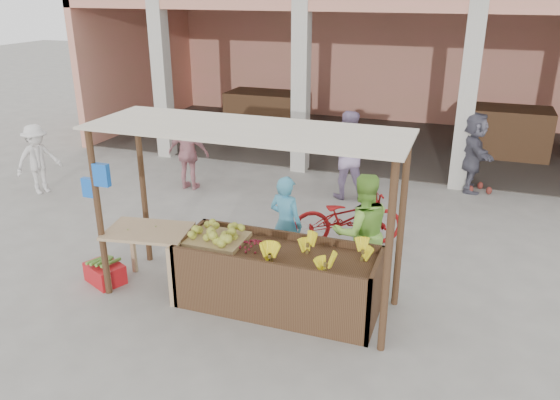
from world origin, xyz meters
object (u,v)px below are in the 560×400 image
at_px(side_table, 149,239).
at_px(vendor_green, 362,229).
at_px(red_crate, 105,273).
at_px(motorcycle, 348,216).
at_px(fruit_stall, 278,280).
at_px(vendor_blue, 286,221).

xyz_separation_m(side_table, vendor_green, (2.74, 1.02, 0.13)).
height_order(side_table, vendor_green, vendor_green).
relative_size(side_table, red_crate, 2.25).
xyz_separation_m(red_crate, motorcycle, (2.99, 2.40, 0.35)).
bearing_deg(vendor_green, fruit_stall, 16.92).
bearing_deg(vendor_blue, motorcycle, -106.33).
bearing_deg(red_crate, fruit_stall, 29.15).
bearing_deg(vendor_blue, fruit_stall, 118.15).
xyz_separation_m(vendor_blue, motorcycle, (0.68, 1.14, -0.29)).
xyz_separation_m(red_crate, vendor_blue, (2.32, 1.26, 0.64)).
bearing_deg(vendor_blue, vendor_green, -173.09).
distance_m(side_table, vendor_green, 2.92).
bearing_deg(vendor_green, red_crate, -10.26).
bearing_deg(side_table, vendor_green, 10.79).
distance_m(fruit_stall, motorcycle, 2.23).
xyz_separation_m(side_table, vendor_blue, (1.58, 1.17, 0.03)).
distance_m(fruit_stall, vendor_green, 1.36).
bearing_deg(side_table, red_crate, 177.21).
xyz_separation_m(side_table, red_crate, (-0.73, -0.09, -0.62)).
height_order(vendor_blue, vendor_green, vendor_green).
distance_m(red_crate, vendor_green, 3.72).
bearing_deg(red_crate, side_table, 31.25).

